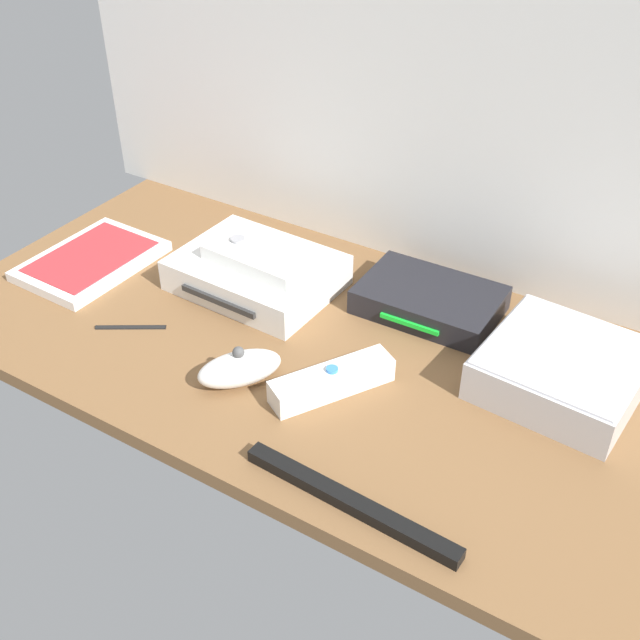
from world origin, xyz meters
TOP-DOWN VIEW (x-y plane):
  - ground_plane at (0.00, 0.00)cm, footprint 100.00×48.00cm
  - back_wall at (0.00, 24.60)cm, footprint 110.00×1.20cm
  - game_console at (-14.41, 6.84)cm, footprint 21.57×17.09cm
  - mini_computer at (27.63, 7.98)cm, footprint 18.18×18.18cm
  - game_case at (-37.79, -1.19)cm, footprint 14.06×19.33cm
  - network_router at (8.18, 14.01)cm, footprint 18.23×12.65cm
  - remote_wand at (5.58, -6.42)cm, footprint 10.63×14.57cm
  - remote_nunchuk at (-4.33, -10.68)cm, footprint 9.47×10.66cm
  - remote_classic_pad at (-13.32, 6.59)cm, footprint 14.85×8.85cm
  - sensor_bar at (15.89, -20.17)cm, footprint 24.06×2.96cm
  - stylus_pen at (-22.60, -9.56)cm, footprint 7.99×5.38cm

SIDE VIEW (x-z plane):
  - ground_plane at x=0.00cm, z-range -2.00..0.00cm
  - stylus_pen at x=-22.60cm, z-range 0.00..0.70cm
  - sensor_bar at x=15.89cm, z-range 0.00..1.40cm
  - game_case at x=-37.79cm, z-range -0.02..1.54cm
  - remote_wand at x=5.58cm, z-range -0.19..3.21cm
  - network_router at x=8.18cm, z-range 0.00..3.40cm
  - remote_nunchuk at x=-4.33cm, z-range -0.51..4.59cm
  - game_console at x=-14.41cm, z-range 0.00..4.40cm
  - mini_computer at x=27.63cm, z-range -0.01..5.29cm
  - remote_classic_pad at x=-13.32cm, z-range 4.21..6.61cm
  - back_wall at x=0.00cm, z-range 0.00..64.00cm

